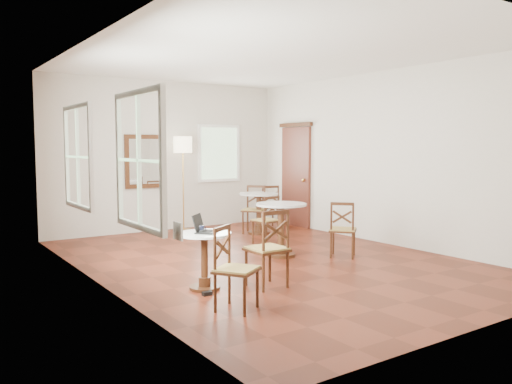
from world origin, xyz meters
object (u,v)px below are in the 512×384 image
Objects in this scene: power_adapter at (207,293)px; water_glass at (202,229)px; chair_back_b at (254,209)px; chair_mid_b at (343,229)px; cafe_table_near at (204,254)px; navy_mug at (201,229)px; cafe_table_mid at (281,224)px; laptop at (203,228)px; cafe_table_back at (259,209)px; floor_lamp at (183,151)px; chair_near_b at (234,269)px; chair_back_a at (268,207)px; chair_mid_a at (267,220)px; mouse at (203,231)px; chair_near_a at (268,249)px.

water_glass is at bearing 75.08° from power_adapter.
chair_back_b is 4.17m from water_glass.
chair_mid_b is 2.83m from power_adapter.
navy_mug is (-0.00, 0.07, 0.30)m from cafe_table_near.
chair_back_b reaches higher than cafe_table_mid.
power_adapter is (-0.11, -0.28, -0.71)m from laptop.
floor_lamp reaches higher than cafe_table_back.
cafe_table_near is at bearing 67.04° from power_adapter.
floor_lamp is 4.89× the size of laptop.
cafe_table_mid is at bearing 10.11° from chair_near_b.
chair_near_b is 4.86m from chair_back_b.
chair_back_a reaches higher than chair_mid_b.
laptop reaches higher than chair_mid_b.
laptop is (-1.87, -0.95, 0.22)m from cafe_table_mid.
cafe_table_back is at bearing 45.85° from water_glass.
cafe_table_mid is 0.43× the size of floor_lamp.
mouse is at bearing 34.07° from chair_mid_a.
chair_mid_a is (-0.51, -0.97, -0.07)m from cafe_table_back.
chair_back_b reaches higher than chair_mid_a.
laptop is 0.04m from navy_mug.
chair_mid_b is at bearing 8.89° from water_glass.
chair_near_b is at bearing 43.34° from chair_mid_a.
cafe_table_mid is (1.88, 0.98, 0.09)m from cafe_table_near.
cafe_table_near is 2.12m from cafe_table_mid.
power_adapter is at bearing -8.23° from chair_near_a.
mouse is at bearing -83.65° from chair_back_b.
chair_mid_a is at bearing 16.70° from chair_near_b.
chair_back_b is 8.74× the size of mouse.
laptop is at bearing -134.15° from cafe_table_back.
chair_near_a reaches higher than cafe_table_near.
cafe_table_mid reaches higher than navy_mug.
cafe_table_near is at bearing -152.44° from cafe_table_mid.
chair_back_b is (2.10, 3.40, -0.01)m from chair_near_a.
cafe_table_back is (2.78, 2.89, 0.07)m from cafe_table_near.
chair_back_b reaches higher than navy_mug.
floor_lamp reaches higher than chair_near_a.
laptop is (-2.77, -3.01, 0.27)m from chair_back_b.
power_adapter is (-0.09, -0.24, -0.67)m from mouse.
cafe_table_mid is 7.41× the size of power_adapter.
chair_near_a is at bearing -123.02° from cafe_table_back.
cafe_table_near is 0.79× the size of chair_mid_b.
cafe_table_back is at bearing 46.11° from cafe_table_near.
chair_back_b is (-0.00, 0.15, -0.03)m from cafe_table_back.
cafe_table_mid is 2.38m from power_adapter.
water_glass is at bearing 58.02° from chair_mid_b.
navy_mug is at bearing 63.89° from water_glass.
navy_mug is (0.12, 0.93, 0.28)m from chair_near_b.
chair_mid_a is at bearing -125.84° from chair_near_a.
chair_mid_a is 0.91× the size of chair_back_b.
power_adapter is (-2.38, -2.17, -0.40)m from chair_mid_a.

